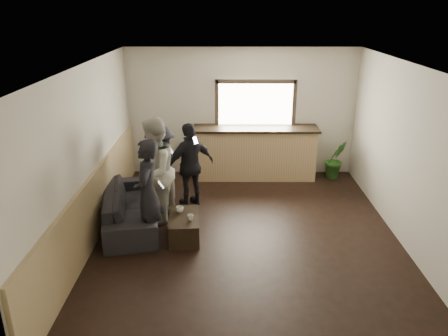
{
  "coord_description": "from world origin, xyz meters",
  "views": [
    {
      "loc": [
        -0.35,
        -6.41,
        3.64
      ],
      "look_at": [
        -0.37,
        0.4,
        1.07
      ],
      "focal_mm": 35.0,
      "sensor_mm": 36.0,
      "label": 1
    }
  ],
  "objects_px": {
    "person_c": "(161,165)",
    "person_d": "(191,165)",
    "bar_counter": "(255,150)",
    "person_a": "(148,193)",
    "potted_plant": "(335,159)",
    "cup_b": "(191,217)",
    "sofa": "(130,206)",
    "coffee_table": "(184,227)",
    "cup_a": "(180,209)",
    "person_b": "(154,171)"
  },
  "relations": [
    {
      "from": "cup_b",
      "to": "person_d",
      "type": "bearing_deg",
      "value": 93.87
    },
    {
      "from": "person_a",
      "to": "person_b",
      "type": "relative_size",
      "value": 0.92
    },
    {
      "from": "potted_plant",
      "to": "person_c",
      "type": "xyz_separation_m",
      "value": [
        -3.65,
        -1.32,
        0.36
      ]
    },
    {
      "from": "sofa",
      "to": "bar_counter",
      "type": "bearing_deg",
      "value": -58.26
    },
    {
      "from": "cup_b",
      "to": "person_c",
      "type": "distance_m",
      "value": 1.65
    },
    {
      "from": "person_d",
      "to": "coffee_table",
      "type": "bearing_deg",
      "value": 57.3
    },
    {
      "from": "cup_a",
      "to": "person_c",
      "type": "distance_m",
      "value": 1.32
    },
    {
      "from": "person_a",
      "to": "person_c",
      "type": "distance_m",
      "value": 1.49
    },
    {
      "from": "person_c",
      "to": "person_d",
      "type": "height_order",
      "value": "person_d"
    },
    {
      "from": "coffee_table",
      "to": "cup_a",
      "type": "distance_m",
      "value": 0.3
    },
    {
      "from": "person_c",
      "to": "cup_b",
      "type": "bearing_deg",
      "value": 38.73
    },
    {
      "from": "cup_a",
      "to": "person_d",
      "type": "bearing_deg",
      "value": 84.24
    },
    {
      "from": "cup_a",
      "to": "cup_b",
      "type": "relative_size",
      "value": 1.32
    },
    {
      "from": "bar_counter",
      "to": "person_a",
      "type": "height_order",
      "value": "bar_counter"
    },
    {
      "from": "person_a",
      "to": "coffee_table",
      "type": "bearing_deg",
      "value": 105.88
    },
    {
      "from": "person_b",
      "to": "coffee_table",
      "type": "bearing_deg",
      "value": 57.47
    },
    {
      "from": "cup_a",
      "to": "person_b",
      "type": "distance_m",
      "value": 0.81
    },
    {
      "from": "sofa",
      "to": "coffee_table",
      "type": "distance_m",
      "value": 1.12
    },
    {
      "from": "cup_a",
      "to": "potted_plant",
      "type": "height_order",
      "value": "potted_plant"
    },
    {
      "from": "potted_plant",
      "to": "person_d",
      "type": "bearing_deg",
      "value": -155.33
    },
    {
      "from": "bar_counter",
      "to": "sofa",
      "type": "bearing_deg",
      "value": -136.42
    },
    {
      "from": "cup_a",
      "to": "bar_counter",
      "type": "bearing_deg",
      "value": 61.1
    },
    {
      "from": "sofa",
      "to": "person_a",
      "type": "bearing_deg",
      "value": -157.13
    },
    {
      "from": "person_b",
      "to": "person_c",
      "type": "relative_size",
      "value": 1.2
    },
    {
      "from": "cup_a",
      "to": "person_d",
      "type": "relative_size",
      "value": 0.08
    },
    {
      "from": "cup_a",
      "to": "potted_plant",
      "type": "relative_size",
      "value": 0.15
    },
    {
      "from": "cup_b",
      "to": "person_c",
      "type": "height_order",
      "value": "person_c"
    },
    {
      "from": "coffee_table",
      "to": "potted_plant",
      "type": "bearing_deg",
      "value": 40.63
    },
    {
      "from": "person_b",
      "to": "potted_plant",
      "type": "bearing_deg",
      "value": 134.47
    },
    {
      "from": "cup_b",
      "to": "person_b",
      "type": "xyz_separation_m",
      "value": [
        -0.66,
        0.72,
        0.51
      ]
    },
    {
      "from": "cup_b",
      "to": "bar_counter",
      "type": "bearing_deg",
      "value": 66.95
    },
    {
      "from": "potted_plant",
      "to": "cup_b",
      "type": "bearing_deg",
      "value": -136.89
    },
    {
      "from": "person_d",
      "to": "sofa",
      "type": "bearing_deg",
      "value": 4.77
    },
    {
      "from": "coffee_table",
      "to": "cup_a",
      "type": "xyz_separation_m",
      "value": [
        -0.09,
        0.15,
        0.24
      ]
    },
    {
      "from": "potted_plant",
      "to": "person_c",
      "type": "distance_m",
      "value": 3.89
    },
    {
      "from": "bar_counter",
      "to": "person_c",
      "type": "distance_m",
      "value": 2.32
    },
    {
      "from": "cup_b",
      "to": "person_d",
      "type": "distance_m",
      "value": 1.43
    },
    {
      "from": "sofa",
      "to": "cup_b",
      "type": "xyz_separation_m",
      "value": [
        1.11,
        -0.63,
        0.11
      ]
    },
    {
      "from": "cup_b",
      "to": "person_a",
      "type": "bearing_deg",
      "value": -178.43
    },
    {
      "from": "bar_counter",
      "to": "cup_b",
      "type": "distance_m",
      "value": 3.09
    },
    {
      "from": "bar_counter",
      "to": "cup_b",
      "type": "xyz_separation_m",
      "value": [
        -1.21,
        -2.84,
        -0.21
      ]
    },
    {
      "from": "coffee_table",
      "to": "cup_a",
      "type": "height_order",
      "value": "cup_a"
    },
    {
      "from": "potted_plant",
      "to": "person_c",
      "type": "height_order",
      "value": "person_c"
    },
    {
      "from": "sofa",
      "to": "coffee_table",
      "type": "xyz_separation_m",
      "value": [
        0.99,
        -0.5,
        -0.13
      ]
    },
    {
      "from": "coffee_table",
      "to": "person_a",
      "type": "bearing_deg",
      "value": -164.58
    },
    {
      "from": "bar_counter",
      "to": "person_a",
      "type": "xyz_separation_m",
      "value": [
        -1.87,
        -2.86,
        0.23
      ]
    },
    {
      "from": "cup_b",
      "to": "sofa",
      "type": "bearing_deg",
      "value": 150.39
    },
    {
      "from": "person_b",
      "to": "person_a",
      "type": "bearing_deg",
      "value": 14.87
    },
    {
      "from": "bar_counter",
      "to": "person_c",
      "type": "bearing_deg",
      "value": -143.83
    },
    {
      "from": "bar_counter",
      "to": "potted_plant",
      "type": "height_order",
      "value": "bar_counter"
    }
  ]
}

